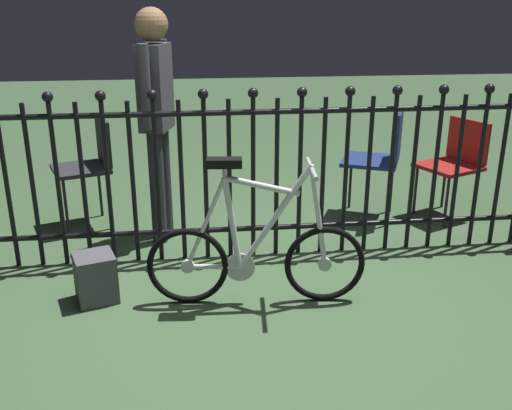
{
  "coord_description": "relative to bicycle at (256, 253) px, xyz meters",
  "views": [
    {
      "loc": [
        -0.41,
        -3.15,
        1.78
      ],
      "look_at": [
        -0.02,
        0.2,
        0.55
      ],
      "focal_mm": 41.0,
      "sensor_mm": 36.0,
      "label": 1
    }
  ],
  "objects": [
    {
      "name": "bicycle",
      "position": [
        0.0,
        0.0,
        0.0
      ],
      "size": [
        1.31,
        0.4,
        0.91
      ],
      "color": "black",
      "rests_on": "ground"
    },
    {
      "name": "chair_charcoal",
      "position": [
        -1.15,
        1.42,
        0.21
      ],
      "size": [
        0.53,
        0.53,
        0.86
      ],
      "color": "black",
      "rests_on": "ground"
    },
    {
      "name": "ground_plane",
      "position": [
        0.05,
        0.01,
        -0.32
      ],
      "size": [
        20.0,
        20.0,
        0.0
      ],
      "primitive_type": "plane",
      "color": "#405C3B"
    },
    {
      "name": "chair_red",
      "position": [
        1.81,
        1.29,
        0.17
      ],
      "size": [
        0.56,
        0.56,
        0.81
      ],
      "color": "black",
      "rests_on": "ground"
    },
    {
      "name": "chair_navy",
      "position": [
        1.17,
        1.29,
        0.24
      ],
      "size": [
        0.58,
        0.58,
        0.91
      ],
      "color": "black",
      "rests_on": "ground"
    },
    {
      "name": "person_visitor",
      "position": [
        -0.6,
        1.07,
        0.69
      ],
      "size": [
        0.25,
        0.46,
        1.69
      ],
      "color": "#2D2D33",
      "rests_on": "ground"
    },
    {
      "name": "iron_fence",
      "position": [
        -0.04,
        0.68,
        0.31
      ],
      "size": [
        4.62,
        0.07,
        1.24
      ],
      "color": "black",
      "rests_on": "ground"
    },
    {
      "name": "display_crate",
      "position": [
        -0.97,
        0.13,
        -0.17
      ],
      "size": [
        0.29,
        0.29,
        0.3
      ],
      "primitive_type": "cube",
      "rotation": [
        0.0,
        0.0,
        0.31
      ],
      "color": "#4C4C51",
      "rests_on": "ground"
    }
  ]
}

